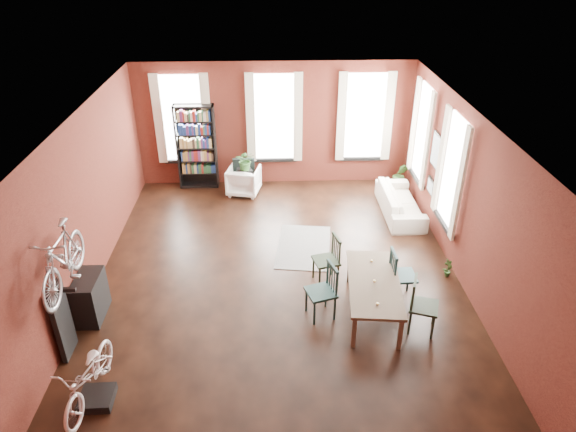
{
  "coord_description": "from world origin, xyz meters",
  "views": [
    {
      "loc": [
        -0.12,
        -8.07,
        5.97
      ],
      "look_at": [
        0.2,
        0.6,
        1.1
      ],
      "focal_mm": 32.0,
      "sensor_mm": 36.0,
      "label": 1
    }
  ],
  "objects_px": {
    "bike_trainer": "(97,398)",
    "dining_table": "(373,297)",
    "bookshelf": "(197,147)",
    "plant_stand": "(245,182)",
    "dining_chair_d": "(402,275)",
    "white_armchair": "(244,179)",
    "dining_chair_a": "(321,292)",
    "dining_chair_b": "(326,260)",
    "cream_sofa": "(401,198)",
    "console_table": "(90,297)",
    "dining_chair_c": "(424,306)",
    "bicycle_floor": "(84,357)"
  },
  "relations": [
    {
      "from": "dining_chair_d",
      "to": "plant_stand",
      "type": "relative_size",
      "value": 1.46
    },
    {
      "from": "dining_table",
      "to": "bookshelf",
      "type": "xyz_separation_m",
      "value": [
        -3.63,
        5.29,
        0.77
      ]
    },
    {
      "from": "bookshelf",
      "to": "white_armchair",
      "type": "distance_m",
      "value": 1.47
    },
    {
      "from": "dining_chair_d",
      "to": "white_armchair",
      "type": "xyz_separation_m",
      "value": [
        -3.04,
        4.42,
        -0.11
      ]
    },
    {
      "from": "white_armchair",
      "to": "dining_table",
      "type": "bearing_deg",
      "value": 129.07
    },
    {
      "from": "dining_table",
      "to": "bicycle_floor",
      "type": "distance_m",
      "value": 4.75
    },
    {
      "from": "dining_chair_b",
      "to": "bike_trainer",
      "type": "height_order",
      "value": "dining_chair_b"
    },
    {
      "from": "dining_chair_c",
      "to": "console_table",
      "type": "relative_size",
      "value": 1.24
    },
    {
      "from": "dining_chair_a",
      "to": "cream_sofa",
      "type": "relative_size",
      "value": 0.49
    },
    {
      "from": "dining_chair_c",
      "to": "dining_chair_a",
      "type": "bearing_deg",
      "value": 95.18
    },
    {
      "from": "bookshelf",
      "to": "plant_stand",
      "type": "distance_m",
      "value": 1.53
    },
    {
      "from": "white_armchair",
      "to": "plant_stand",
      "type": "distance_m",
      "value": 0.07
    },
    {
      "from": "dining_chair_c",
      "to": "console_table",
      "type": "distance_m",
      "value": 5.7
    },
    {
      "from": "dining_chair_b",
      "to": "plant_stand",
      "type": "bearing_deg",
      "value": -170.6
    },
    {
      "from": "bookshelf",
      "to": "cream_sofa",
      "type": "xyz_separation_m",
      "value": [
        4.95,
        -1.7,
        -0.69
      ]
    },
    {
      "from": "dining_chair_d",
      "to": "white_armchair",
      "type": "distance_m",
      "value": 5.36
    },
    {
      "from": "bicycle_floor",
      "to": "dining_chair_a",
      "type": "bearing_deg",
      "value": 34.29
    },
    {
      "from": "dining_chair_a",
      "to": "plant_stand",
      "type": "xyz_separation_m",
      "value": [
        -1.48,
        4.83,
        -0.16
      ]
    },
    {
      "from": "bike_trainer",
      "to": "dining_chair_c",
      "type": "bearing_deg",
      "value": 14.97
    },
    {
      "from": "dining_chair_a",
      "to": "bicycle_floor",
      "type": "bearing_deg",
      "value": -79.48
    },
    {
      "from": "cream_sofa",
      "to": "console_table",
      "type": "xyz_separation_m",
      "value": [
        -6.23,
        -3.5,
        -0.01
      ]
    },
    {
      "from": "dining_chair_a",
      "to": "dining_chair_c",
      "type": "bearing_deg",
      "value": 58.27
    },
    {
      "from": "dining_chair_b",
      "to": "bookshelf",
      "type": "relative_size",
      "value": 0.44
    },
    {
      "from": "dining_chair_b",
      "to": "bookshelf",
      "type": "height_order",
      "value": "bookshelf"
    },
    {
      "from": "bike_trainer",
      "to": "dining_table",
      "type": "bearing_deg",
      "value": 23.1
    },
    {
      "from": "console_table",
      "to": "bicycle_floor",
      "type": "relative_size",
      "value": 0.52
    },
    {
      "from": "console_table",
      "to": "plant_stand",
      "type": "bearing_deg",
      "value": 61.86
    },
    {
      "from": "dining_chair_d",
      "to": "white_armchair",
      "type": "bearing_deg",
      "value": 32.54
    },
    {
      "from": "bike_trainer",
      "to": "plant_stand",
      "type": "distance_m",
      "value": 6.89
    },
    {
      "from": "dining_chair_d",
      "to": "plant_stand",
      "type": "bearing_deg",
      "value": 32.4
    },
    {
      "from": "cream_sofa",
      "to": "dining_chair_c",
      "type": "bearing_deg",
      "value": 172.14
    },
    {
      "from": "cream_sofa",
      "to": "console_table",
      "type": "bearing_deg",
      "value": 119.33
    },
    {
      "from": "dining_chair_d",
      "to": "bookshelf",
      "type": "bearing_deg",
      "value": 38.8
    },
    {
      "from": "dining_chair_c",
      "to": "white_armchair",
      "type": "relative_size",
      "value": 1.26
    },
    {
      "from": "bike_trainer",
      "to": "cream_sofa",
      "type": "bearing_deg",
      "value": 43.96
    },
    {
      "from": "dining_chair_a",
      "to": "dining_table",
      "type": "bearing_deg",
      "value": 76.09
    },
    {
      "from": "dining_chair_a",
      "to": "dining_chair_b",
      "type": "relative_size",
      "value": 1.04
    },
    {
      "from": "dining_chair_b",
      "to": "dining_table",
      "type": "bearing_deg",
      "value": 24.1
    },
    {
      "from": "bookshelf",
      "to": "cream_sofa",
      "type": "height_order",
      "value": "bookshelf"
    },
    {
      "from": "dining_table",
      "to": "dining_chair_c",
      "type": "xyz_separation_m",
      "value": [
        0.75,
        -0.48,
        0.17
      ]
    },
    {
      "from": "cream_sofa",
      "to": "white_armchair",
      "type": "bearing_deg",
      "value": 72.1
    },
    {
      "from": "dining_table",
      "to": "dining_chair_c",
      "type": "height_order",
      "value": "dining_chair_c"
    },
    {
      "from": "dining_chair_b",
      "to": "dining_chair_d",
      "type": "bearing_deg",
      "value": 53.31
    },
    {
      "from": "dining_chair_c",
      "to": "plant_stand",
      "type": "xyz_separation_m",
      "value": [
        -3.16,
        5.26,
        -0.15
      ]
    },
    {
      "from": "plant_stand",
      "to": "dining_chair_b",
      "type": "bearing_deg",
      "value": -66.46
    },
    {
      "from": "bike_trainer",
      "to": "bicycle_floor",
      "type": "xyz_separation_m",
      "value": [
        -0.02,
        -0.03,
        0.83
      ]
    },
    {
      "from": "bike_trainer",
      "to": "plant_stand",
      "type": "height_order",
      "value": "plant_stand"
    },
    {
      "from": "white_armchair",
      "to": "cream_sofa",
      "type": "height_order",
      "value": "cream_sofa"
    },
    {
      "from": "bookshelf",
      "to": "plant_stand",
      "type": "height_order",
      "value": "bookshelf"
    },
    {
      "from": "dining_table",
      "to": "console_table",
      "type": "xyz_separation_m",
      "value": [
        -4.91,
        0.09,
        0.07
      ]
    }
  ]
}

